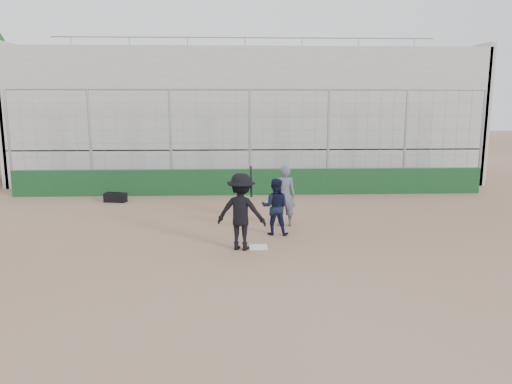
{
  "coord_description": "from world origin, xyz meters",
  "views": [
    {
      "loc": [
        -0.56,
        -11.99,
        3.66
      ],
      "look_at": [
        0.0,
        1.4,
        1.15
      ],
      "focal_mm": 35.0,
      "sensor_mm": 36.0,
      "label": 1
    }
  ],
  "objects_px": {
    "catcher_crouched": "(275,216)",
    "equipment_bag": "(115,197)",
    "batter_at_plate": "(241,212)",
    "umpire": "(284,199)"
  },
  "relations": [
    {
      "from": "umpire",
      "to": "equipment_bag",
      "type": "xyz_separation_m",
      "value": [
        -5.73,
        3.66,
        -0.64
      ]
    },
    {
      "from": "batter_at_plate",
      "to": "catcher_crouched",
      "type": "relative_size",
      "value": 1.91
    },
    {
      "from": "batter_at_plate",
      "to": "umpire",
      "type": "distance_m",
      "value": 2.58
    },
    {
      "from": "batter_at_plate",
      "to": "catcher_crouched",
      "type": "xyz_separation_m",
      "value": [
        0.93,
        1.27,
        -0.42
      ]
    },
    {
      "from": "batter_at_plate",
      "to": "catcher_crouched",
      "type": "height_order",
      "value": "batter_at_plate"
    },
    {
      "from": "catcher_crouched",
      "to": "equipment_bag",
      "type": "height_order",
      "value": "catcher_crouched"
    },
    {
      "from": "batter_at_plate",
      "to": "umpire",
      "type": "bearing_deg",
      "value": 60.22
    },
    {
      "from": "catcher_crouched",
      "to": "equipment_bag",
      "type": "distance_m",
      "value": 7.11
    },
    {
      "from": "batter_at_plate",
      "to": "equipment_bag",
      "type": "distance_m",
      "value": 7.43
    },
    {
      "from": "batter_at_plate",
      "to": "catcher_crouched",
      "type": "bearing_deg",
      "value": 53.68
    }
  ]
}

